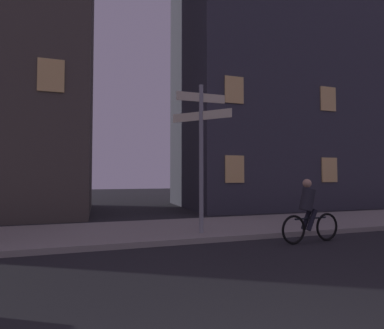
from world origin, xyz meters
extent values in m
cube|color=gray|center=(0.00, 7.31, 0.07)|extent=(40.00, 3.48, 0.14)
cylinder|color=gray|center=(1.30, 6.23, 2.18)|extent=(0.12, 0.12, 4.07)
cube|color=beige|center=(1.30, 6.23, 3.86)|extent=(1.41, 0.03, 0.24)
cube|color=beige|center=(1.30, 6.23, 3.35)|extent=(1.29, 1.29, 0.24)
torus|color=black|center=(4.32, 4.91, 0.36)|extent=(0.72, 0.12, 0.72)
torus|color=black|center=(3.23, 4.81, 0.36)|extent=(0.72, 0.12, 0.72)
cylinder|color=black|center=(3.77, 4.86, 0.61)|extent=(1.00, 0.13, 0.04)
cylinder|color=#26262D|center=(3.67, 4.85, 1.08)|extent=(0.48, 0.36, 0.61)
sphere|color=tan|center=(3.67, 4.85, 1.50)|extent=(0.22, 0.22, 0.22)
cylinder|color=black|center=(3.72, 4.95, 0.58)|extent=(0.35, 0.15, 0.55)
cylinder|color=black|center=(3.73, 4.77, 0.58)|extent=(0.35, 0.15, 0.55)
cube|color=#F2C672|center=(-3.05, 10.21, 5.34)|extent=(0.90, 0.06, 1.20)
cube|color=#383842|center=(9.43, 13.79, 8.52)|extent=(12.76, 6.73, 17.05)
cube|color=#F2C672|center=(4.32, 10.39, 2.00)|extent=(0.90, 0.06, 1.20)
cube|color=#F2C672|center=(9.43, 10.39, 2.00)|extent=(0.90, 0.06, 1.20)
cube|color=#F2C672|center=(4.32, 10.39, 5.51)|extent=(0.90, 0.06, 1.20)
cube|color=#F2C672|center=(9.43, 10.39, 5.51)|extent=(0.90, 0.06, 1.20)
camera|label=1|loc=(-1.43, -1.53, 1.67)|focal=28.04mm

